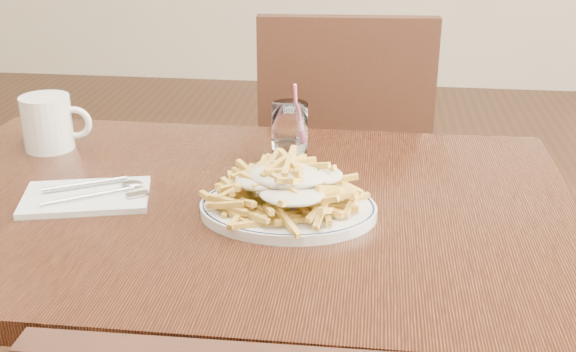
# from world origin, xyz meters

# --- Properties ---
(table) EXTENTS (1.20, 0.80, 0.75)m
(table) POSITION_xyz_m (0.00, 0.00, 0.67)
(table) COLOR black
(table) RESTS_ON ground
(chair_far) EXTENTS (0.47, 0.47, 0.96)m
(chair_far) POSITION_xyz_m (0.16, 0.74, 0.55)
(chair_far) COLOR black
(chair_far) RESTS_ON ground
(fries_plate) EXTENTS (0.36, 0.34, 0.02)m
(fries_plate) POSITION_xyz_m (0.10, -0.04, 0.76)
(fries_plate) COLOR white
(fries_plate) RESTS_ON table
(loaded_fries) EXTENTS (0.28, 0.23, 0.08)m
(loaded_fries) POSITION_xyz_m (0.10, -0.04, 0.81)
(loaded_fries) COLOR gold
(loaded_fries) RESTS_ON fries_plate
(napkin) EXTENTS (0.24, 0.19, 0.01)m
(napkin) POSITION_xyz_m (-0.26, -0.03, 0.76)
(napkin) COLOR silver
(napkin) RESTS_ON table
(cutlery) EXTENTS (0.19, 0.17, 0.01)m
(cutlery) POSITION_xyz_m (-0.26, -0.02, 0.76)
(cutlery) COLOR silver
(cutlery) RESTS_ON napkin
(water_glass) EXTENTS (0.07, 0.07, 0.16)m
(water_glass) POSITION_xyz_m (0.08, 0.21, 0.80)
(water_glass) COLOR white
(water_glass) RESTS_ON table
(coffee_mug) EXTENTS (0.14, 0.10, 0.11)m
(coffee_mug) POSITION_xyz_m (-0.42, 0.21, 0.81)
(coffee_mug) COLOR white
(coffee_mug) RESTS_ON table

